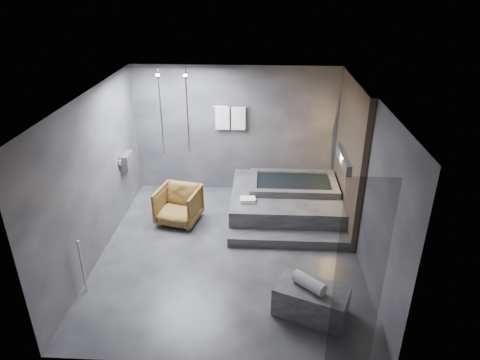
{
  "coord_description": "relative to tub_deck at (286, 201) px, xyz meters",
  "views": [
    {
      "loc": [
        0.53,
        -6.34,
        4.45
      ],
      "look_at": [
        0.17,
        0.3,
        1.26
      ],
      "focal_mm": 32.0,
      "sensor_mm": 36.0,
      "label": 1
    }
  ],
  "objects": [
    {
      "name": "room",
      "position": [
        -0.65,
        -1.21,
        1.48
      ],
      "size": [
        5.0,
        5.04,
        2.82
      ],
      "color": "#28282B",
      "rests_on": "ground"
    },
    {
      "name": "rolled_towel",
      "position": [
        0.19,
        -2.95,
        0.3
      ],
      "size": [
        0.49,
        0.47,
        0.18
      ],
      "primitive_type": "cylinder",
      "rotation": [
        0.0,
        1.57,
        -0.75
      ],
      "color": "silver",
      "rests_on": "concrete_bench"
    },
    {
      "name": "deck_towel",
      "position": [
        -0.76,
        -0.53,
        0.29
      ],
      "size": [
        0.31,
        0.24,
        0.08
      ],
      "primitive_type": "cube",
      "rotation": [
        0.0,
        0.0,
        0.08
      ],
      "color": "white",
      "rests_on": "tub_deck"
    },
    {
      "name": "concrete_bench",
      "position": [
        0.24,
        -2.96,
        -0.02
      ],
      "size": [
        1.15,
        0.9,
        0.46
      ],
      "primitive_type": "cube",
      "rotation": [
        0.0,
        0.0,
        -0.38
      ],
      "color": "#39383B",
      "rests_on": "ground"
    },
    {
      "name": "tub_deck",
      "position": [
        0.0,
        0.0,
        0.0
      ],
      "size": [
        2.2,
        2.0,
        0.5
      ],
      "primitive_type": "cube",
      "color": "#2D2D2F",
      "rests_on": "ground"
    },
    {
      "name": "tub_step",
      "position": [
        0.0,
        -1.18,
        -0.16
      ],
      "size": [
        2.2,
        0.36,
        0.18
      ],
      "primitive_type": "cube",
      "color": "#2D2D2F",
      "rests_on": "ground"
    },
    {
      "name": "driftwood_chair",
      "position": [
        -2.13,
        -0.5,
        0.11
      ],
      "size": [
        0.93,
        0.95,
        0.73
      ],
      "primitive_type": "imported",
      "rotation": [
        0.0,
        0.0,
        -0.21
      ],
      "color": "#432D10",
      "rests_on": "ground"
    }
  ]
}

